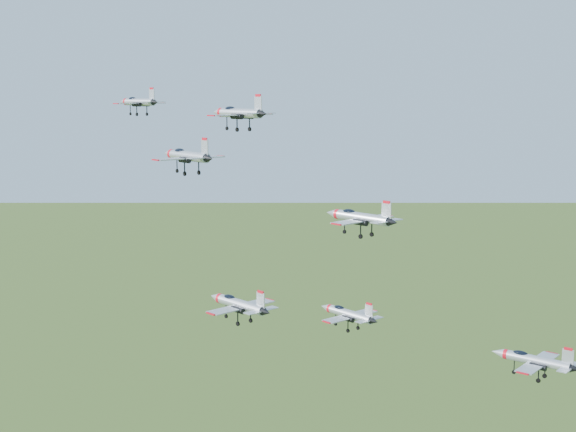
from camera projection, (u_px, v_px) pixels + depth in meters
The scene contains 7 objects.
jet_lead at pixel (138, 102), 142.89m from camera, with size 11.85×9.92×3.17m.
jet_left_high at pixel (238, 113), 125.72m from camera, with size 13.66×11.52×3.68m.
jet_right_high at pixel (187, 156), 104.74m from camera, with size 11.81×10.02×3.20m.
jet_left_low at pixel (360, 217), 118.32m from camera, with size 13.85×11.62×3.71m.
jet_right_low at pixel (238, 304), 101.51m from camera, with size 11.71×9.83×3.14m.
jet_trail at pixel (348, 313), 106.37m from camera, with size 10.48×8.84×2.82m.
jet_extra at pixel (534, 360), 110.26m from camera, with size 12.75×10.51×3.41m.
Camera 1 is at (77.76, -92.66, 138.82)m, focal length 50.00 mm.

